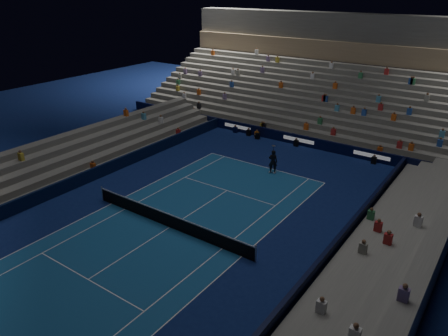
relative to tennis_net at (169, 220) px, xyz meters
name	(u,v)px	position (x,y,z in m)	size (l,w,h in m)	color
ground	(170,227)	(0.00, 0.00, -0.50)	(90.00, 90.00, 0.00)	#0D1B51
court_surface	(170,227)	(0.00, 0.00, -0.50)	(10.97, 23.77, 0.01)	#184D85
sponsor_barrier_far	(299,140)	(0.00, 18.50, 0.00)	(44.00, 0.25, 1.00)	black
sponsor_barrier_east	(311,276)	(9.70, 0.00, 0.00)	(0.25, 37.00, 1.00)	black
sponsor_barrier_west	(73,183)	(-9.70, 0.00, 0.00)	(0.25, 37.00, 1.00)	black
grandstand_main	(339,92)	(0.00, 27.90, 2.87)	(44.00, 15.20, 11.20)	#63635E
grandstand_east	(380,296)	(13.17, 0.00, 0.41)	(5.00, 37.00, 2.50)	slate
grandstand_west	(45,167)	(-13.17, 0.00, 0.41)	(5.00, 37.00, 2.50)	slate
tennis_net	(169,220)	(0.00, 0.00, 0.00)	(12.90, 0.10, 1.10)	#B2B2B7
tennis_player	(273,162)	(1.16, 11.26, 0.49)	(0.72, 0.47, 1.98)	black
broadcast_camera	(257,136)	(-4.19, 17.72, -0.20)	(0.60, 0.96, 0.58)	black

